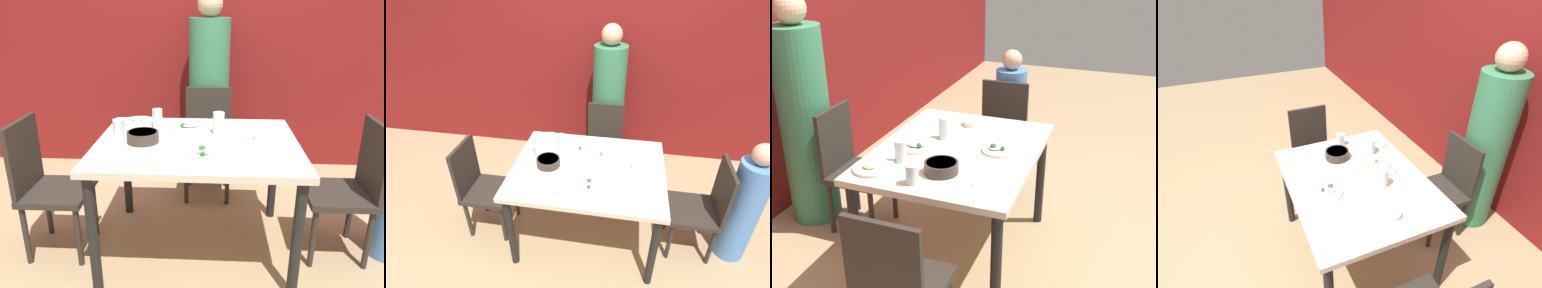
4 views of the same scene
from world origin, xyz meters
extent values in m
plane|color=tan|center=(0.00, 0.00, 0.00)|extent=(10.00, 10.00, 0.00)
cube|color=maroon|center=(0.00, 1.48, 1.35)|extent=(10.00, 0.06, 2.70)
cube|color=beige|center=(0.00, 0.00, 0.74)|extent=(1.22, 0.97, 0.04)
cylinder|color=black|center=(-0.55, -0.43, 0.36)|extent=(0.06, 0.06, 0.72)
cylinder|color=black|center=(0.55, -0.43, 0.36)|extent=(0.06, 0.06, 0.72)
cylinder|color=black|center=(-0.55, 0.43, 0.36)|extent=(0.06, 0.06, 0.72)
cylinder|color=black|center=(0.55, 0.43, 0.36)|extent=(0.06, 0.06, 0.72)
cube|color=#2D2823|center=(0.05, 0.76, 0.42)|extent=(0.40, 0.40, 0.04)
cube|color=#2D2823|center=(0.05, 0.94, 0.67)|extent=(0.38, 0.03, 0.45)
cylinder|color=#2D2823|center=(-0.11, 0.59, 0.20)|extent=(0.04, 0.04, 0.40)
cylinder|color=#2D2823|center=(0.22, 0.59, 0.20)|extent=(0.04, 0.04, 0.40)
cylinder|color=#2D2823|center=(-0.11, 0.92, 0.20)|extent=(0.04, 0.04, 0.40)
cylinder|color=#2D2823|center=(0.22, 0.92, 0.20)|extent=(0.04, 0.04, 0.40)
cube|color=#2D2823|center=(0.88, 0.00, 0.42)|extent=(0.40, 0.40, 0.04)
cube|color=#2D2823|center=(1.07, 0.00, 0.67)|extent=(0.03, 0.38, 0.45)
cylinder|color=#2D2823|center=(0.72, 0.17, 0.20)|extent=(0.04, 0.04, 0.40)
cylinder|color=#2D2823|center=(0.72, -0.16, 0.20)|extent=(0.04, 0.04, 0.40)
cylinder|color=#2D2823|center=(1.05, 0.17, 0.20)|extent=(0.04, 0.04, 0.40)
cylinder|color=#2D2823|center=(1.05, -0.16, 0.20)|extent=(0.04, 0.04, 0.40)
cube|color=#2D2823|center=(-0.88, -0.06, 0.42)|extent=(0.40, 0.40, 0.04)
cube|color=#2D2823|center=(-1.07, -0.06, 0.67)|extent=(0.03, 0.38, 0.45)
cylinder|color=#2D2823|center=(-0.72, -0.23, 0.20)|extent=(0.04, 0.04, 0.40)
cylinder|color=#2D2823|center=(-0.72, 0.10, 0.20)|extent=(0.04, 0.04, 0.40)
cylinder|color=#2D2823|center=(-1.05, -0.23, 0.20)|extent=(0.04, 0.04, 0.40)
cylinder|color=#2D2823|center=(-1.05, 0.10, 0.20)|extent=(0.04, 0.04, 0.40)
cylinder|color=#387F56|center=(0.05, 1.17, 0.72)|extent=(0.35, 0.35, 1.43)
sphere|color=#DBAD89|center=(0.05, 1.17, 1.54)|extent=(0.21, 0.21, 0.21)
cylinder|color=#3D332D|center=(-0.33, -0.03, 0.79)|extent=(0.19, 0.19, 0.07)
cylinder|color=#BC5123|center=(-0.33, -0.03, 0.82)|extent=(0.17, 0.17, 0.01)
cylinder|color=white|center=(0.06, -0.25, 0.77)|extent=(0.22, 0.22, 0.02)
ellipsoid|color=white|center=(0.05, -0.23, 0.79)|extent=(0.09, 0.09, 0.02)
sphere|color=#2D702D|center=(0.04, -0.28, 0.79)|extent=(0.03, 0.03, 0.03)
sphere|color=#2D702D|center=(0.04, -0.22, 0.79)|extent=(0.04, 0.04, 0.04)
cone|color=orange|center=(0.03, -0.22, 0.79)|extent=(0.02, 0.02, 0.03)
cylinder|color=white|center=(-0.42, 0.35, 0.77)|extent=(0.24, 0.24, 0.02)
ellipsoid|color=white|center=(-0.43, 0.36, 0.79)|extent=(0.09, 0.09, 0.02)
cone|color=orange|center=(-0.40, 0.37, 0.79)|extent=(0.02, 0.02, 0.03)
cone|color=orange|center=(-0.48, 0.36, 0.79)|extent=(0.02, 0.02, 0.03)
cone|color=orange|center=(-0.46, 0.37, 0.79)|extent=(0.02, 0.02, 0.03)
cylinder|color=white|center=(-0.06, 0.23, 0.77)|extent=(0.25, 0.25, 0.02)
ellipsoid|color=white|center=(-0.06, 0.25, 0.79)|extent=(0.12, 0.12, 0.03)
sphere|color=#2D702D|center=(-0.10, 0.21, 0.79)|extent=(0.03, 0.03, 0.03)
cone|color=orange|center=(-0.05, 0.28, 0.79)|extent=(0.02, 0.02, 0.03)
cone|color=orange|center=(-0.09, 0.24, 0.79)|extent=(0.02, 0.02, 0.02)
cone|color=orange|center=(-0.05, 0.30, 0.79)|extent=(0.02, 0.02, 0.03)
cylinder|color=white|center=(0.41, 0.05, 0.78)|extent=(0.13, 0.13, 0.04)
cylinder|color=white|center=(0.41, 0.05, 0.79)|extent=(0.12, 0.12, 0.01)
cylinder|color=silver|center=(-0.50, 0.07, 0.81)|extent=(0.07, 0.07, 0.11)
cylinder|color=silver|center=(-0.28, 0.25, 0.82)|extent=(0.07, 0.07, 0.13)
cylinder|color=silver|center=(0.13, 0.14, 0.83)|extent=(0.07, 0.07, 0.14)
cube|color=silver|center=(0.32, -0.22, 0.76)|extent=(0.17, 0.09, 0.01)
cube|color=silver|center=(-0.34, -0.28, 0.76)|extent=(0.17, 0.09, 0.01)
camera|label=1|loc=(0.09, -2.13, 1.54)|focal=35.00mm
camera|label=2|loc=(0.25, -1.93, 2.22)|focal=28.00mm
camera|label=3|loc=(-2.52, -0.98, 1.99)|focal=45.00mm
camera|label=4|loc=(1.57, -0.73, 2.13)|focal=28.00mm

